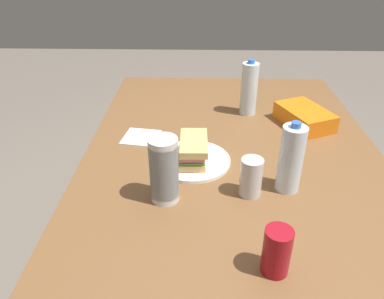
{
  "coord_description": "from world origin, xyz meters",
  "views": [
    {
      "loc": [
        1.09,
        -0.12,
        1.44
      ],
      "look_at": [
        0.01,
        -0.15,
        0.79
      ],
      "focal_mm": 34.87,
      "sensor_mm": 36.0,
      "label": 1
    }
  ],
  "objects_px": {
    "water_bottle_tall": "(291,159)",
    "water_bottle_spare": "(249,89)",
    "paper_plate": "(192,160)",
    "soda_can_red": "(277,251)",
    "chip_bag": "(304,117)",
    "plastic_cup_stack": "(164,170)",
    "dining_table": "(233,180)",
    "soda_can_silver": "(251,177)",
    "sandwich": "(193,149)"
  },
  "relations": [
    {
      "from": "paper_plate",
      "to": "soda_can_red",
      "type": "height_order",
      "value": "soda_can_red"
    },
    {
      "from": "soda_can_red",
      "to": "water_bottle_tall",
      "type": "bearing_deg",
      "value": 164.26
    },
    {
      "from": "chip_bag",
      "to": "plastic_cup_stack",
      "type": "height_order",
      "value": "plastic_cup_stack"
    },
    {
      "from": "dining_table",
      "to": "water_bottle_tall",
      "type": "relative_size",
      "value": 7.25
    },
    {
      "from": "soda_can_red",
      "to": "chip_bag",
      "type": "relative_size",
      "value": 0.53
    },
    {
      "from": "paper_plate",
      "to": "sandwich",
      "type": "height_order",
      "value": "sandwich"
    },
    {
      "from": "dining_table",
      "to": "plastic_cup_stack",
      "type": "xyz_separation_m",
      "value": [
        0.21,
        -0.22,
        0.18
      ]
    },
    {
      "from": "sandwich",
      "to": "soda_can_silver",
      "type": "relative_size",
      "value": 1.5
    },
    {
      "from": "dining_table",
      "to": "chip_bag",
      "type": "distance_m",
      "value": 0.43
    },
    {
      "from": "paper_plate",
      "to": "chip_bag",
      "type": "height_order",
      "value": "chip_bag"
    },
    {
      "from": "sandwich",
      "to": "soda_can_red",
      "type": "height_order",
      "value": "soda_can_red"
    },
    {
      "from": "sandwich",
      "to": "soda_can_silver",
      "type": "xyz_separation_m",
      "value": [
        0.17,
        0.18,
        0.01
      ]
    },
    {
      "from": "dining_table",
      "to": "sandwich",
      "type": "distance_m",
      "value": 0.2
    },
    {
      "from": "water_bottle_tall",
      "to": "water_bottle_spare",
      "type": "bearing_deg",
      "value": -173.09
    },
    {
      "from": "water_bottle_spare",
      "to": "soda_can_silver",
      "type": "height_order",
      "value": "water_bottle_spare"
    },
    {
      "from": "sandwich",
      "to": "plastic_cup_stack",
      "type": "xyz_separation_m",
      "value": [
        0.2,
        -0.08,
        0.05
      ]
    },
    {
      "from": "water_bottle_tall",
      "to": "plastic_cup_stack",
      "type": "relative_size",
      "value": 1.12
    },
    {
      "from": "soda_can_silver",
      "to": "soda_can_red",
      "type": "bearing_deg",
      "value": 5.05
    },
    {
      "from": "water_bottle_tall",
      "to": "water_bottle_spare",
      "type": "relative_size",
      "value": 0.96
    },
    {
      "from": "soda_can_silver",
      "to": "chip_bag",
      "type": "bearing_deg",
      "value": 150.15
    },
    {
      "from": "paper_plate",
      "to": "soda_can_silver",
      "type": "xyz_separation_m",
      "value": [
        0.17,
        0.18,
        0.05
      ]
    },
    {
      "from": "chip_bag",
      "to": "water_bottle_spare",
      "type": "xyz_separation_m",
      "value": [
        -0.11,
        -0.22,
        0.08
      ]
    },
    {
      "from": "soda_can_silver",
      "to": "paper_plate",
      "type": "bearing_deg",
      "value": -134.2
    },
    {
      "from": "dining_table",
      "to": "water_bottle_tall",
      "type": "xyz_separation_m",
      "value": [
        0.16,
        0.15,
        0.19
      ]
    },
    {
      "from": "chip_bag",
      "to": "paper_plate",
      "type": "bearing_deg",
      "value": 99.56
    },
    {
      "from": "dining_table",
      "to": "water_bottle_tall",
      "type": "distance_m",
      "value": 0.29
    },
    {
      "from": "paper_plate",
      "to": "water_bottle_tall",
      "type": "relative_size",
      "value": 1.15
    },
    {
      "from": "water_bottle_tall",
      "to": "water_bottle_spare",
      "type": "height_order",
      "value": "water_bottle_spare"
    },
    {
      "from": "paper_plate",
      "to": "soda_can_red",
      "type": "xyz_separation_m",
      "value": [
        0.47,
        0.2,
        0.05
      ]
    },
    {
      "from": "paper_plate",
      "to": "water_bottle_tall",
      "type": "xyz_separation_m",
      "value": [
        0.14,
        0.3,
        0.1
      ]
    },
    {
      "from": "plastic_cup_stack",
      "to": "soda_can_red",
      "type": "bearing_deg",
      "value": 46.66
    },
    {
      "from": "paper_plate",
      "to": "soda_can_red",
      "type": "bearing_deg",
      "value": 23.71
    },
    {
      "from": "plastic_cup_stack",
      "to": "water_bottle_spare",
      "type": "height_order",
      "value": "water_bottle_spare"
    },
    {
      "from": "soda_can_red",
      "to": "water_bottle_spare",
      "type": "xyz_separation_m",
      "value": [
        -0.87,
        0.03,
        0.05
      ]
    },
    {
      "from": "soda_can_red",
      "to": "soda_can_silver",
      "type": "distance_m",
      "value": 0.29
    },
    {
      "from": "paper_plate",
      "to": "water_bottle_spare",
      "type": "relative_size",
      "value": 1.11
    },
    {
      "from": "chip_bag",
      "to": "water_bottle_spare",
      "type": "distance_m",
      "value": 0.25
    },
    {
      "from": "paper_plate",
      "to": "chip_bag",
      "type": "relative_size",
      "value": 1.14
    },
    {
      "from": "sandwich",
      "to": "water_bottle_spare",
      "type": "distance_m",
      "value": 0.47
    },
    {
      "from": "dining_table",
      "to": "plastic_cup_stack",
      "type": "distance_m",
      "value": 0.36
    },
    {
      "from": "dining_table",
      "to": "chip_bag",
      "type": "xyz_separation_m",
      "value": [
        -0.28,
        0.3,
        0.12
      ]
    },
    {
      "from": "sandwich",
      "to": "water_bottle_spare",
      "type": "relative_size",
      "value": 0.77
    },
    {
      "from": "dining_table",
      "to": "soda_can_red",
      "type": "bearing_deg",
      "value": 7.08
    },
    {
      "from": "soda_can_red",
      "to": "dining_table",
      "type": "bearing_deg",
      "value": -172.92
    },
    {
      "from": "dining_table",
      "to": "sandwich",
      "type": "xyz_separation_m",
      "value": [
        0.02,
        -0.14,
        0.13
      ]
    },
    {
      "from": "soda_can_red",
      "to": "soda_can_silver",
      "type": "bearing_deg",
      "value": -174.95
    },
    {
      "from": "paper_plate",
      "to": "plastic_cup_stack",
      "type": "xyz_separation_m",
      "value": [
        0.2,
        -0.07,
        0.1
      ]
    },
    {
      "from": "plastic_cup_stack",
      "to": "water_bottle_spare",
      "type": "relative_size",
      "value": 0.85
    },
    {
      "from": "sandwich",
      "to": "water_bottle_tall",
      "type": "distance_m",
      "value": 0.33
    },
    {
      "from": "plastic_cup_stack",
      "to": "soda_can_silver",
      "type": "relative_size",
      "value": 1.66
    }
  ]
}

